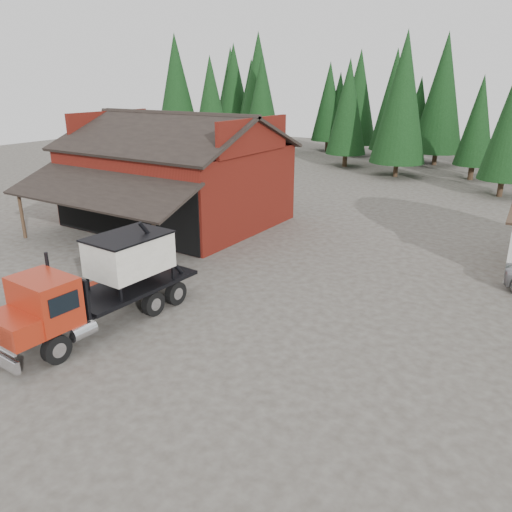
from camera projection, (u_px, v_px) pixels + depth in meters
The scene contains 8 objects.
ground at pixel (223, 317), 20.18m from camera, with size 120.00×120.00×0.00m, color #423C34.
red_barn at pixel (177, 182), 32.73m from camera, with size 12.80×13.63×7.18m.
conifer_backdrop at pixel (455, 169), 53.43m from camera, with size 76.00×16.00×16.00m, color black, non-canonical shape.
near_pine_a at pixel (211, 107), 51.44m from camera, with size 4.40×4.40×11.40m.
near_pine_b at pixel (511, 122), 38.89m from camera, with size 3.96×3.96×10.40m.
near_pine_d at pixel (402, 98), 46.66m from camera, with size 5.28×5.28×13.40m.
feed_truck at pixel (102, 282), 19.01m from camera, with size 2.62×8.51×3.80m.
equip_box at pixel (87, 293), 21.69m from camera, with size 0.70×1.10×0.60m, color maroon.
Camera 1 is at (10.98, -14.56, 9.08)m, focal length 35.00 mm.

